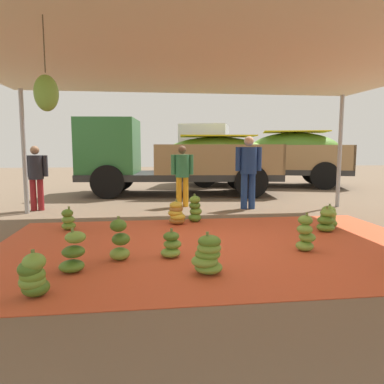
# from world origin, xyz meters

# --- Properties ---
(ground_plane) EXTENTS (40.00, 40.00, 0.00)m
(ground_plane) POSITION_xyz_m (0.00, 3.00, 0.00)
(ground_plane) COLOR brown
(tarp_orange) EXTENTS (6.78, 4.21, 0.01)m
(tarp_orange) POSITION_xyz_m (0.00, 0.00, 0.01)
(tarp_orange) COLOR #D1512D
(tarp_orange) RESTS_ON ground
(tent_canopy) EXTENTS (8.00, 7.00, 2.87)m
(tent_canopy) POSITION_xyz_m (-0.01, -0.10, 2.78)
(tent_canopy) COLOR #9EA0A5
(tent_canopy) RESTS_ON ground
(banana_bunch_1) EXTENTS (0.46, 0.44, 0.49)m
(banana_bunch_1) POSITION_xyz_m (-0.48, 1.64, 0.22)
(banana_bunch_1) COLOR #996628
(banana_bunch_1) RESTS_ON tarp_orange
(banana_bunch_2) EXTENTS (0.44, 0.40, 0.51)m
(banana_bunch_2) POSITION_xyz_m (-0.35, -1.21, 0.23)
(banana_bunch_2) COLOR #6B9E38
(banana_bunch_2) RESTS_ON tarp_orange
(banana_bunch_3) EXTENTS (0.38, 0.38, 0.60)m
(banana_bunch_3) POSITION_xyz_m (-1.43, -0.55, 0.27)
(banana_bunch_3) COLOR #75A83D
(banana_bunch_3) RESTS_ON tarp_orange
(banana_bunch_4) EXTENTS (0.39, 0.39, 0.49)m
(banana_bunch_4) POSITION_xyz_m (-2.22, -1.67, 0.23)
(banana_bunch_4) COLOR #477523
(banana_bunch_4) RESTS_ON tarp_orange
(banana_bunch_5) EXTENTS (0.37, 0.38, 0.57)m
(banana_bunch_5) POSITION_xyz_m (-0.09, 1.85, 0.26)
(banana_bunch_5) COLOR #518428
(banana_bunch_5) RESTS_ON tarp_orange
(banana_bunch_6) EXTENTS (0.38, 0.38, 0.40)m
(banana_bunch_6) POSITION_xyz_m (-0.74, -0.48, 0.17)
(banana_bunch_6) COLOR #75A83D
(banana_bunch_6) RESTS_ON tarp_orange
(banana_bunch_7) EXTENTS (0.39, 0.36, 0.57)m
(banana_bunch_7) POSITION_xyz_m (1.23, -0.45, 0.25)
(banana_bunch_7) COLOR #75A83D
(banana_bunch_7) RESTS_ON tarp_orange
(banana_bunch_8) EXTENTS (0.38, 0.38, 0.46)m
(banana_bunch_8) POSITION_xyz_m (2.13, 0.68, 0.20)
(banana_bunch_8) COLOR #60932D
(banana_bunch_8) RESTS_ON tarp_orange
(banana_bunch_9) EXTENTS (0.44, 0.42, 0.54)m
(banana_bunch_9) POSITION_xyz_m (-1.96, -0.94, 0.24)
(banana_bunch_9) COLOR #518428
(banana_bunch_9) RESTS_ON tarp_orange
(banana_bunch_10) EXTENTS (0.44, 0.44, 0.45)m
(banana_bunch_10) POSITION_xyz_m (2.33, 0.98, 0.21)
(banana_bunch_10) COLOR #60932D
(banana_bunch_10) RESTS_ON tarp_orange
(banana_bunch_11) EXTENTS (0.33, 0.34, 0.44)m
(banana_bunch_11) POSITION_xyz_m (-2.49, 1.38, 0.19)
(banana_bunch_11) COLOR #60932D
(banana_bunch_11) RESTS_ON tarp_orange
(cargo_truck_main) EXTENTS (6.45, 2.89, 2.40)m
(cargo_truck_main) POSITION_xyz_m (-0.18, 6.36, 1.22)
(cargo_truck_main) COLOR #2D2D2D
(cargo_truck_main) RESTS_ON ground
(cargo_truck_far) EXTENTS (6.79, 4.06, 2.40)m
(cargo_truck_far) POSITION_xyz_m (3.42, 8.62, 1.28)
(cargo_truck_far) COLOR #2D2D2D
(cargo_truck_far) RESTS_ON ground
(worker_0) EXTENTS (0.57, 0.35, 1.55)m
(worker_0) POSITION_xyz_m (-3.68, 3.70, 0.91)
(worker_0) COLOR maroon
(worker_0) RESTS_ON ground
(worker_1) EXTENTS (0.57, 0.35, 1.56)m
(worker_1) POSITION_xyz_m (-0.15, 3.81, 0.91)
(worker_1) COLOR orange
(worker_1) RESTS_ON ground
(worker_2) EXTENTS (0.65, 0.40, 1.78)m
(worker_2) POSITION_xyz_m (1.43, 3.28, 1.04)
(worker_2) COLOR navy
(worker_2) RESTS_ON ground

